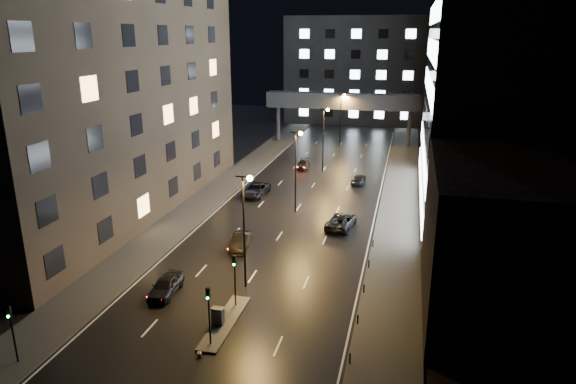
% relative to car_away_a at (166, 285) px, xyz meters
% --- Properties ---
extents(ground, '(160.00, 160.00, 0.00)m').
position_rel_car_away_a_xyz_m(ground, '(6.17, 34.81, -0.80)').
color(ground, black).
rests_on(ground, ground).
extents(sidewalk_left, '(5.00, 110.00, 0.15)m').
position_rel_car_away_a_xyz_m(sidewalk_left, '(-6.33, 29.81, -0.73)').
color(sidewalk_left, '#383533').
rests_on(sidewalk_left, ground).
extents(sidewalk_right, '(5.00, 110.00, 0.15)m').
position_rel_car_away_a_xyz_m(sidewalk_right, '(18.67, 29.81, -0.73)').
color(sidewalk_right, '#383533').
rests_on(sidewalk_right, ground).
extents(building_left, '(15.00, 48.00, 40.00)m').
position_rel_car_away_a_xyz_m(building_left, '(-16.33, 18.81, 19.20)').
color(building_left, '#2D2319').
rests_on(building_left, ground).
extents(building_right_low, '(10.00, 18.00, 12.00)m').
position_rel_car_away_a_xyz_m(building_right_low, '(26.17, 3.81, 5.20)').
color(building_right_low, black).
rests_on(building_right_low, ground).
extents(building_right_glass, '(20.00, 36.00, 45.00)m').
position_rel_car_away_a_xyz_m(building_right_glass, '(31.17, 30.81, 21.70)').
color(building_right_glass, black).
rests_on(building_right_glass, ground).
extents(building_far, '(34.00, 14.00, 25.00)m').
position_rel_car_away_a_xyz_m(building_far, '(6.17, 92.81, 11.70)').
color(building_far, '#333335').
rests_on(building_far, ground).
extents(skybridge, '(30.00, 3.00, 10.00)m').
position_rel_car_away_a_xyz_m(skybridge, '(6.17, 64.81, 7.53)').
color(skybridge, '#333335').
rests_on(skybridge, ground).
extents(median_island, '(1.60, 8.00, 0.15)m').
position_rel_car_away_a_xyz_m(median_island, '(6.47, -3.19, -0.73)').
color(median_island, '#383533').
rests_on(median_island, ground).
extents(traffic_signal_near, '(0.28, 0.34, 4.40)m').
position_rel_car_away_a_xyz_m(traffic_signal_near, '(6.47, -0.69, 2.29)').
color(traffic_signal_near, black).
rests_on(traffic_signal_near, median_island).
extents(traffic_signal_far, '(0.28, 0.34, 4.40)m').
position_rel_car_away_a_xyz_m(traffic_signal_far, '(6.47, -6.19, 2.29)').
color(traffic_signal_far, black).
rests_on(traffic_signal_far, median_island).
extents(traffic_signal_corner, '(0.28, 0.34, 4.40)m').
position_rel_car_away_a_xyz_m(traffic_signal_corner, '(-5.33, -11.19, 2.14)').
color(traffic_signal_corner, black).
rests_on(traffic_signal_corner, ground).
extents(bollard_row, '(0.12, 25.12, 0.90)m').
position_rel_car_away_a_xyz_m(bollard_row, '(16.37, 1.31, -0.35)').
color(bollard_row, black).
rests_on(bollard_row, ground).
extents(streetlight_near, '(1.45, 0.50, 10.15)m').
position_rel_car_away_a_xyz_m(streetlight_near, '(6.33, 2.81, 5.69)').
color(streetlight_near, black).
rests_on(streetlight_near, ground).
extents(streetlight_mid_a, '(1.45, 0.50, 10.15)m').
position_rel_car_away_a_xyz_m(streetlight_mid_a, '(6.33, 22.81, 5.69)').
color(streetlight_mid_a, black).
rests_on(streetlight_mid_a, ground).
extents(streetlight_mid_b, '(1.45, 0.50, 10.15)m').
position_rel_car_away_a_xyz_m(streetlight_mid_b, '(6.33, 42.81, 5.69)').
color(streetlight_mid_b, black).
rests_on(streetlight_mid_b, ground).
extents(streetlight_far, '(1.45, 0.50, 10.15)m').
position_rel_car_away_a_xyz_m(streetlight_far, '(6.33, 62.81, 5.69)').
color(streetlight_far, black).
rests_on(streetlight_far, ground).
extents(car_away_a, '(2.22, 4.84, 1.61)m').
position_rel_car_away_a_xyz_m(car_away_a, '(0.00, 0.00, 0.00)').
color(car_away_a, black).
rests_on(car_away_a, ground).
extents(car_away_b, '(2.20, 4.83, 1.54)m').
position_rel_car_away_a_xyz_m(car_away_b, '(3.11, 10.69, -0.04)').
color(car_away_b, black).
rests_on(car_away_b, ground).
extents(car_away_c, '(3.03, 6.04, 1.64)m').
position_rel_car_away_a_xyz_m(car_away_c, '(-0.58, 28.21, 0.02)').
color(car_away_c, black).
rests_on(car_away_c, ground).
extents(car_away_d, '(2.30, 4.69, 1.31)m').
position_rel_car_away_a_xyz_m(car_away_d, '(2.77, 44.04, -0.15)').
color(car_away_d, black).
rests_on(car_away_d, ground).
extents(car_toward_a, '(3.38, 6.03, 1.59)m').
position_rel_car_away_a_xyz_m(car_toward_a, '(12.39, 18.93, -0.01)').
color(car_toward_a, black).
rests_on(car_toward_a, ground).
extents(car_toward_b, '(1.89, 4.63, 1.34)m').
position_rel_car_away_a_xyz_m(car_toward_b, '(12.42, 37.50, -0.13)').
color(car_toward_b, black).
rests_on(car_toward_b, ground).
extents(utility_cabinet, '(0.87, 0.58, 1.37)m').
position_rel_car_away_a_xyz_m(utility_cabinet, '(6.07, -3.65, 0.03)').
color(utility_cabinet, '#444446').
rests_on(utility_cabinet, median_island).
extents(cone_a, '(0.52, 0.52, 0.46)m').
position_rel_car_away_a_xyz_m(cone_a, '(6.21, -7.62, -0.58)').
color(cone_a, orange).
rests_on(cone_a, ground).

